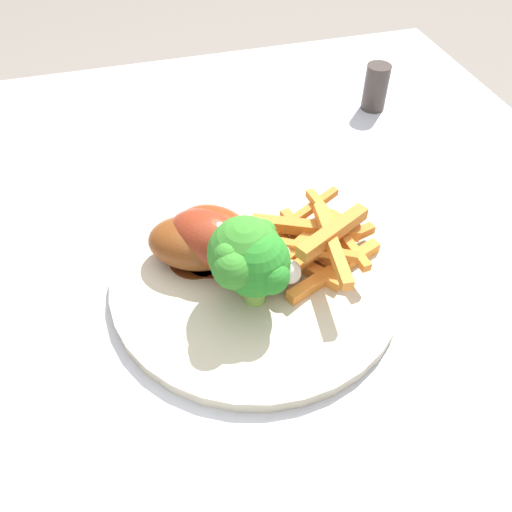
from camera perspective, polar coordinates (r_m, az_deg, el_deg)
The scene contains 9 objects.
dining_table at distance 0.57m, azimuth 2.32°, elevation -11.34°, with size 0.91×0.75×0.75m.
dinner_plate at distance 0.46m, azimuth 0.00°, elevation -2.24°, with size 0.26×0.26×0.01m, color beige.
broccoli_floret_front at distance 0.40m, azimuth -1.36°, elevation 0.14°, with size 0.07×0.06×0.08m.
broccoli_floret_middle at distance 0.40m, azimuth 0.02°, elevation -0.84°, with size 0.06×0.06×0.07m.
carrot_fries_pile at distance 0.46m, azimuth 6.72°, elevation 1.44°, with size 0.14×0.11×0.04m.
chicken_drumstick_near at distance 0.45m, azimuth -4.17°, elevation 2.07°, with size 0.11×0.11×0.05m.
chicken_drumstick_far at distance 0.45m, azimuth -6.33°, elevation 1.38°, with size 0.08×0.13×0.04m.
chicken_drumstick_extra at distance 0.45m, azimuth -4.85°, elevation 1.65°, with size 0.11×0.11×0.05m.
pepper_shaker at distance 0.69m, azimuth 13.08°, elevation 17.68°, with size 0.03×0.03×0.06m, color #423833.
Camera 1 is at (-0.28, 0.10, 1.10)m, focal length 36.24 mm.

